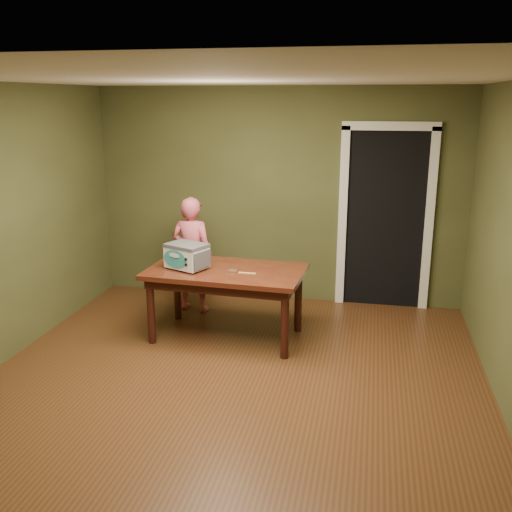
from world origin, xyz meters
name	(u,v)px	position (x,y,z in m)	size (l,w,h in m)	color
floor	(228,391)	(0.00, 0.00, 0.00)	(5.00, 5.00, 0.00)	#542F18
room_shell	(225,196)	(0.00, 0.00, 1.71)	(4.52, 5.02, 2.61)	#4D532C
doorway	(385,216)	(1.30, 2.78, 1.06)	(1.10, 0.66, 2.25)	black
dining_table	(226,278)	(-0.30, 1.15, 0.65)	(1.65, 0.99, 0.75)	#3E130E
toy_oven	(187,255)	(-0.70, 1.09, 0.89)	(0.49, 0.42, 0.26)	#4C4F54
baking_pan	(232,271)	(-0.21, 1.06, 0.76)	(0.10, 0.10, 0.02)	silver
spatula	(247,273)	(-0.06, 1.05, 0.75)	(0.18, 0.03, 0.01)	#D8B35E
child	(192,254)	(-0.90, 1.85, 0.68)	(0.50, 0.33, 1.37)	#E15D73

